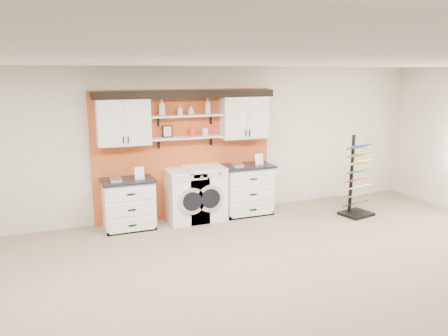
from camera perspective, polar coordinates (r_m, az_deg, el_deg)
name	(u,v)px	position (r m, az deg, el deg)	size (l,w,h in m)	color
floor	(288,321)	(5.16, 8.40, -19.20)	(10.00, 10.00, 0.00)	gray
ceiling	(297,61)	(4.40, 9.57, 13.66)	(10.00, 10.00, 0.00)	white
wall_back	(184,143)	(8.20, -5.24, 3.26)	(10.00, 10.00, 0.00)	beige
accent_panel	(185,154)	(8.20, -5.15, 1.85)	(3.40, 0.07, 2.40)	#BD4D20
upper_cabinet_left	(123,121)	(7.70, -13.01, 6.01)	(0.90, 0.35, 0.84)	white
upper_cabinet_right	(244,116)	(8.34, 2.62, 6.77)	(0.90, 0.35, 0.84)	white
shelf_lower	(187,138)	(7.99, -4.86, 3.97)	(1.32, 0.28, 0.03)	white
shelf_upper	(187,116)	(7.95, -4.91, 6.83)	(1.32, 0.28, 0.03)	white
crown_molding	(186,93)	(7.93, -4.99, 9.70)	(3.30, 0.41, 0.13)	black
picture_frame	(167,131)	(7.93, -7.40, 4.76)	(0.18, 0.02, 0.22)	black
canister_red	(192,132)	(8.01, -4.18, 4.69)	(0.11, 0.11, 0.16)	red
canister_cream	(205,132)	(8.09, -2.48, 4.71)	(0.10, 0.10, 0.14)	silver
base_cabinet_left	(129,204)	(7.84, -12.34, -4.58)	(0.91, 0.66, 0.89)	white
base_cabinet_right	(246,189)	(8.45, 2.95, -2.80)	(0.99, 0.66, 0.97)	white
washer	(187,196)	(8.04, -4.90, -3.62)	(0.69, 0.71, 0.96)	white
dryer	(204,193)	(8.14, -2.60, -3.27)	(0.72, 0.71, 1.00)	white
sample_rack	(357,190)	(8.71, 16.93, -2.73)	(0.65, 0.58, 1.54)	black
soap_bottle_a	(162,107)	(7.82, -8.12, 7.86)	(0.11, 0.12, 0.30)	silver
soap_bottle_b	(180,110)	(7.90, -5.79, 7.56)	(0.08, 0.08, 0.18)	silver
soap_bottle_c	(191,110)	(7.96, -4.37, 7.52)	(0.12, 0.12, 0.16)	silver
soap_bottle_d	(208,106)	(8.06, -2.16, 8.08)	(0.11, 0.11, 0.29)	silver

